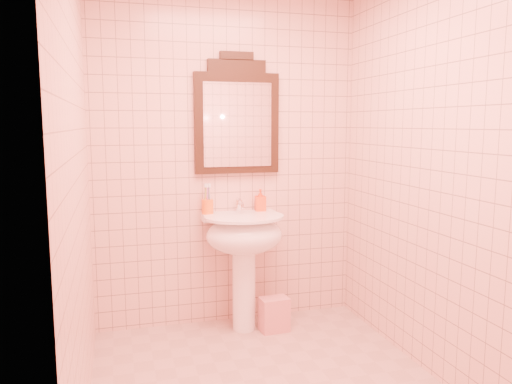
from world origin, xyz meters
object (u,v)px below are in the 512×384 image
object	(u,v)px
toothbrush_cup	(208,206)
towel	(274,314)
soap_dispenser	(260,200)
mirror	(237,118)
pedestal_sink	(244,243)

from	to	relation	value
toothbrush_cup	towel	world-z (taller)	toothbrush_cup
toothbrush_cup	soap_dispenser	size ratio (longest dim) A/B	1.18
mirror	toothbrush_cup	bearing A→B (deg)	-167.72
mirror	toothbrush_cup	distance (m)	0.69
pedestal_sink	soap_dispenser	xyz separation A→B (m)	(0.17, 0.16, 0.29)
toothbrush_cup	soap_dispenser	world-z (taller)	toothbrush_cup
pedestal_sink	toothbrush_cup	xyz separation A→B (m)	(-0.24, 0.15, 0.26)
soap_dispenser	toothbrush_cup	bearing A→B (deg)	-173.69
pedestal_sink	mirror	world-z (taller)	mirror
mirror	towel	bearing A→B (deg)	-54.45
towel	toothbrush_cup	bearing A→B (deg)	152.09
mirror	towel	size ratio (longest dim) A/B	3.53
mirror	toothbrush_cup	world-z (taller)	mirror
mirror	soap_dispenser	size ratio (longest dim) A/B	5.28
mirror	soap_dispenser	distance (m)	0.64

